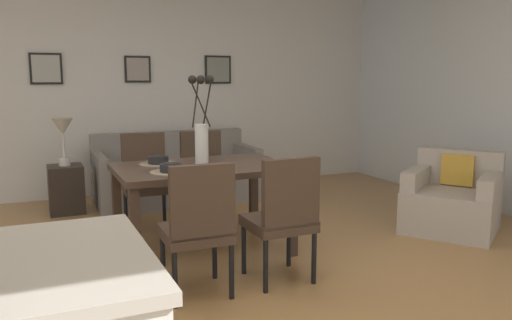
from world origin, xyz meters
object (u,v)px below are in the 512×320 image
(dining_chair_near_left, at_px, (198,223))
(framed_picture_right, at_px, (218,70))
(framed_picture_left, at_px, (46,69))
(centerpiece_vase, at_px, (201,131))
(sofa, at_px, (176,177))
(bowl_near_left, at_px, (171,167))
(dining_chair_far_left, at_px, (283,213))
(armchair, at_px, (452,201))
(dining_table, at_px, (202,176))
(dining_chair_near_right, at_px, (146,176))
(dining_chair_far_right, at_px, (204,173))
(table_lamp, at_px, (63,131))
(bowl_near_right, at_px, (158,159))
(side_table, at_px, (66,189))
(framed_picture_center, at_px, (138,69))

(dining_chair_near_left, distance_m, framed_picture_right, 3.78)
(framed_picture_left, bearing_deg, centerpiece_vase, -67.10)
(framed_picture_left, bearing_deg, dining_chair_near_left, -77.48)
(sofa, bearing_deg, bowl_near_left, -106.06)
(dining_chair_far_left, bearing_deg, armchair, 13.30)
(dining_chair_near_left, xyz_separation_m, armchair, (2.70, 0.48, -0.23))
(dining_table, bearing_deg, framed_picture_right, 67.13)
(dining_chair_near_right, relative_size, centerpiece_vase, 1.25)
(dining_table, height_order, dining_chair_near_left, dining_chair_near_left)
(dining_table, bearing_deg, bowl_near_left, -146.87)
(dining_chair_far_right, height_order, armchair, dining_chair_far_right)
(table_lamp, bearing_deg, framed_picture_right, 19.11)
(bowl_near_right, distance_m, framed_picture_right, 2.79)
(dining_chair_far_left, height_order, sofa, dining_chair_far_left)
(dining_chair_near_left, height_order, bowl_near_right, dining_chair_near_left)
(table_lamp, xyz_separation_m, framed_picture_right, (2.01, 0.70, 0.66))
(bowl_near_right, xyz_separation_m, framed_picture_right, (1.37, 2.30, 0.78))
(dining_chair_far_left, height_order, framed_picture_left, framed_picture_left)
(dining_table, xyz_separation_m, dining_chair_far_right, (0.30, 0.85, -0.14))
(dining_chair_far_left, bearing_deg, bowl_near_left, 133.40)
(dining_chair_near_right, distance_m, dining_chair_far_right, 0.58)
(bowl_near_left, distance_m, bowl_near_right, 0.41)
(dining_chair_near_left, bearing_deg, dining_chair_near_right, 89.10)
(dining_chair_near_right, relative_size, table_lamp, 1.80)
(side_table, xyz_separation_m, armchair, (3.35, -2.19, 0.03))
(sofa, bearing_deg, dining_table, -98.65)
(dining_table, relative_size, framed_picture_left, 3.88)
(sofa, xyz_separation_m, armchair, (2.10, -2.26, 0.01))
(framed_picture_center, bearing_deg, table_lamp, -143.90)
(bowl_near_right, relative_size, framed_picture_center, 0.52)
(side_table, bearing_deg, bowl_near_left, -72.32)
(dining_chair_near_left, relative_size, centerpiece_vase, 1.25)
(bowl_near_left, relative_size, table_lamp, 0.33)
(dining_chair_near_right, height_order, framed_picture_right, framed_picture_right)
(dining_chair_near_left, distance_m, bowl_near_right, 1.10)
(table_lamp, xyz_separation_m, framed_picture_left, (-0.10, 0.70, 0.66))
(bowl_near_right, bearing_deg, sofa, 70.29)
(dining_table, height_order, bowl_near_left, bowl_near_left)
(dining_chair_far_right, distance_m, framed_picture_left, 2.38)
(dining_table, distance_m, framed_picture_left, 2.87)
(dining_table, xyz_separation_m, framed_picture_right, (1.06, 2.51, 0.91))
(dining_chair_far_right, relative_size, armchair, 0.83)
(framed_picture_center, bearing_deg, sofa, -65.21)
(framed_picture_right, bearing_deg, dining_chair_near_right, -129.69)
(armchair, height_order, framed_picture_left, framed_picture_left)
(dining_chair_near_left, bearing_deg, bowl_near_right, 90.26)
(bowl_near_right, height_order, armchair, bowl_near_right)
(dining_chair_near_left, xyz_separation_m, framed_picture_left, (-0.75, 3.36, 1.04))
(bowl_near_right, distance_m, table_lamp, 1.73)
(bowl_near_left, bearing_deg, dining_table, 33.13)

